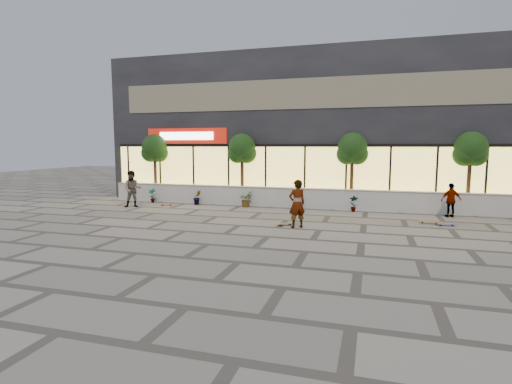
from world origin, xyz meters
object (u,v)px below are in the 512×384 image
(tree_west, at_px, (155,150))
(skater_right_near, at_px, (451,200))
(skater_center, at_px, (297,204))
(skateboard_left, at_px, (166,204))
(skater_left, at_px, (133,189))
(skateboard_center, at_px, (285,224))
(skateboard_right_far, at_px, (447,224))
(tree_mideast, at_px, (352,151))
(tree_midwest, at_px, (242,150))
(skateboard_right_near, at_px, (429,222))
(tree_east, at_px, (471,151))

(tree_west, bearing_deg, skater_right_near, -5.58)
(skater_center, distance_m, skateboard_left, 8.81)
(skateboard_left, bearing_deg, skater_left, -160.27)
(skateboard_center, xyz_separation_m, skateboard_left, (-7.36, 3.52, -0.01))
(skater_right_near, xyz_separation_m, skateboard_left, (-14.18, -0.46, -0.71))
(skateboard_right_far, bearing_deg, skateboard_left, 166.28)
(skateboard_left, bearing_deg, tree_mideast, -5.59)
(tree_west, height_order, skateboard_left, tree_west)
(tree_west, relative_size, skater_center, 2.04)
(tree_west, bearing_deg, skateboard_left, -48.11)
(tree_midwest, relative_size, skateboard_right_far, 5.22)
(skater_center, height_order, skateboard_right_near, skater_center)
(skater_left, height_order, skater_right_near, skater_left)
(tree_east, distance_m, skateboard_left, 15.59)
(tree_mideast, xyz_separation_m, skateboard_right_near, (3.39, -3.48, -2.90))
(tree_midwest, bearing_deg, skateboard_center, -56.40)
(skater_center, height_order, skater_left, skater_left)
(tree_mideast, relative_size, skateboard_right_far, 5.22)
(skater_center, xyz_separation_m, skateboard_right_far, (5.79, 2.07, -0.88))
(tree_mideast, xyz_separation_m, skater_center, (-1.79, -5.83, -2.03))
(skateboard_center, relative_size, skateboard_right_far, 0.91)
(tree_east, bearing_deg, skater_right_near, -122.59)
(skater_center, relative_size, skateboard_right_near, 2.20)
(skater_left, xyz_separation_m, skateboard_left, (1.38, 1.05, -0.90))
(skater_left, distance_m, skateboard_left, 1.95)
(tree_mideast, bearing_deg, skater_center, -107.05)
(tree_midwest, relative_size, tree_east, 1.00)
(skater_right_near, xyz_separation_m, skateboard_right_near, (-1.11, -1.91, -0.70))
(tree_west, xyz_separation_m, skater_right_near, (16.00, -1.56, -2.20))
(tree_east, bearing_deg, skateboard_right_far, -111.74)
(skateboard_right_near, bearing_deg, skater_right_near, 65.85)
(skateboard_right_near, xyz_separation_m, skateboard_right_far, (0.61, -0.28, -0.01))
(tree_west, height_order, skater_right_near, tree_west)
(skater_left, xyz_separation_m, skateboard_right_far, (15.07, -0.69, -0.89))
(tree_east, height_order, skateboard_right_far, tree_east)
(tree_east, bearing_deg, skateboard_right_near, -121.28)
(tree_west, bearing_deg, skateboard_center, -31.11)
(skater_right_near, bearing_deg, skateboard_right_near, 41.31)
(skater_right_near, xyz_separation_m, skateboard_right_far, (-0.50, -2.19, -0.71))
(skater_left, distance_m, skater_right_near, 15.64)
(tree_west, height_order, tree_mideast, same)
(skateboard_right_near, height_order, skateboard_right_far, skateboard_right_near)
(skateboard_left, height_order, skateboard_right_far, skateboard_right_far)
(skater_center, relative_size, skateboard_center, 2.81)
(skater_right_near, bearing_deg, tree_west, -24.10)
(tree_midwest, xyz_separation_m, tree_east, (11.50, 0.00, 0.00))
(tree_mideast, distance_m, skateboard_right_near, 5.65)
(tree_midwest, relative_size, skater_right_near, 2.50)
(skateboard_left, bearing_deg, tree_midwest, 11.39)
(skater_right_near, relative_size, skateboard_right_near, 1.80)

